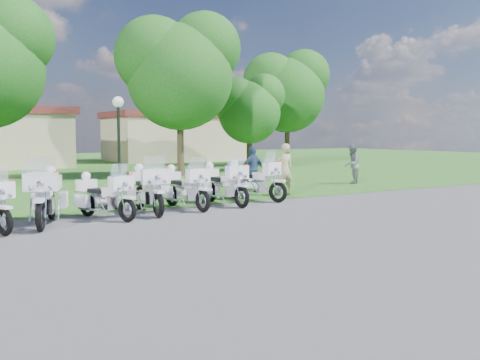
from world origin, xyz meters
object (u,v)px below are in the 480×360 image
motorcycle_1 (47,196)px  motorcycle_6 (252,180)px  motorcycle_2 (103,195)px  motorcycle_4 (184,187)px  lamp_post (118,119)px  bystander_c (253,169)px  bystander_a (284,170)px  motorcycle_5 (223,183)px  motorcycle_3 (147,188)px  bystander_b (352,165)px

motorcycle_1 → motorcycle_6: bearing=-149.1°
motorcycle_2 → motorcycle_4: 2.81m
lamp_post → bystander_c: (4.54, -2.90, -1.99)m
motorcycle_2 → bystander_a: bearing=171.5°
motorcycle_1 → motorcycle_6: size_ratio=1.04×
motorcycle_5 → motorcycle_1: bearing=4.3°
motorcycle_2 → motorcycle_5: motorcycle_5 is taller
motorcycle_2 → motorcycle_6: bearing=170.4°
bystander_a → motorcycle_1: bearing=19.1°
motorcycle_4 → lamp_post: size_ratio=0.64×
motorcycle_3 → bystander_a: (6.03, 1.48, 0.25)m
motorcycle_3 → bystander_c: size_ratio=1.42×
motorcycle_1 → motorcycle_6: (7.18, 1.48, -0.02)m
motorcycle_4 → bystander_b: bearing=-169.0°
motorcycle_3 → motorcycle_6: bearing=-163.5°
lamp_post → motorcycle_3: bearing=-101.3°
motorcycle_3 → lamp_post: lamp_post is taller
motorcycle_4 → bystander_a: bystander_a is taller
motorcycle_3 → motorcycle_5: 2.82m
motorcycle_2 → bystander_b: bearing=174.7°
motorcycle_2 → bystander_a: bystander_a is taller
motorcycle_6 → bystander_c: (1.51, 2.32, 0.18)m
motorcycle_6 → lamp_post: lamp_post is taller
motorcycle_1 → bystander_c: bearing=-137.2°
motorcycle_3 → bystander_a: bearing=-161.9°
motorcycle_6 → bystander_c: bystander_c is taller
bystander_b → motorcycle_5: bearing=-17.4°
bystander_b → bystander_c: bearing=-33.8°
lamp_post → bystander_c: bearing=-32.5°
motorcycle_6 → lamp_post: 6.41m
motorcycle_1 → bystander_a: bystander_a is taller
motorcycle_6 → lamp_post: (-3.03, 5.21, 2.17)m
motorcycle_1 → bystander_c: size_ratio=1.41×
motorcycle_5 → motorcycle_6: 1.54m
motorcycle_5 → bystander_b: 9.17m
lamp_post → bystander_b: (10.17, -2.53, -2.00)m
motorcycle_3 → lamp_post: (1.22, 6.13, 2.17)m
motorcycle_6 → bystander_b: (7.14, 2.68, 0.18)m
motorcycle_2 → motorcycle_3: size_ratio=0.85×
motorcycle_5 → bystander_a: size_ratio=1.29×
motorcycle_3 → bystander_b: bearing=-158.1°
motorcycle_6 → bystander_b: 7.63m
motorcycle_4 → bystander_c: bystander_c is taller
motorcycle_2 → motorcycle_3: bearing=173.1°
motorcycle_2 → motorcycle_3: 1.48m
motorcycle_1 → lamp_post: 8.16m
bystander_b → motorcycle_1: bearing=-21.4°
bystander_c → motorcycle_2: bearing=17.0°
motorcycle_3 → bystander_c: (5.76, 3.24, 0.18)m
motorcycle_2 → motorcycle_4: (2.73, 0.64, 0.04)m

